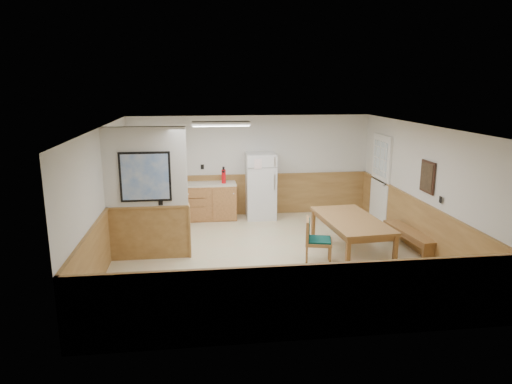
{
  "coord_description": "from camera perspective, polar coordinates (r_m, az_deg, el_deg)",
  "views": [
    {
      "loc": [
        -1.26,
        -8.2,
        3.24
      ],
      "look_at": [
        -0.18,
        0.4,
        1.19
      ],
      "focal_mm": 32.0,
      "sensor_mm": 36.0,
      "label": 1
    }
  ],
  "objects": [
    {
      "name": "right_wall",
      "position": [
        9.45,
        19.84,
        0.36
      ],
      "size": [
        0.02,
        6.0,
        2.5
      ],
      "primitive_type": "cube",
      "color": "silver",
      "rests_on": "ground"
    },
    {
      "name": "kitchen_window",
      "position": [
        11.34,
        -11.33,
        4.48
      ],
      "size": [
        0.8,
        0.04,
        1.0
      ],
      "color": "white",
      "rests_on": "back_wall"
    },
    {
      "name": "exterior_door",
      "position": [
        11.16,
        15.26,
        1.54
      ],
      "size": [
        0.07,
        1.02,
        2.15
      ],
      "color": "white",
      "rests_on": "ground"
    },
    {
      "name": "kitchen_counter",
      "position": [
        11.23,
        -6.64,
        -1.1
      ],
      "size": [
        2.2,
        0.61,
        1.0
      ],
      "color": "#B4763F",
      "rests_on": "ground"
    },
    {
      "name": "ground",
      "position": [
        8.91,
        1.5,
        -8.01
      ],
      "size": [
        6.0,
        6.0,
        0.0
      ],
      "primitive_type": "plane",
      "color": "#C9BC90",
      "rests_on": "ground"
    },
    {
      "name": "fire_extinguisher",
      "position": [
        11.06,
        -4.07,
        2.01
      ],
      "size": [
        0.11,
        0.11,
        0.4
      ],
      "rotation": [
        0.0,
        0.0,
        0.08
      ],
      "color": "red",
      "rests_on": "kitchen_counter"
    },
    {
      "name": "refrigerator",
      "position": [
        11.2,
        0.59,
        0.77
      ],
      "size": [
        0.73,
        0.73,
        1.61
      ],
      "rotation": [
        0.0,
        0.0,
        -0.02
      ],
      "color": "silver",
      "rests_on": "ground"
    },
    {
      "name": "wainscot_back",
      "position": [
        11.58,
        -0.68,
        -0.37
      ],
      "size": [
        6.0,
        0.04,
        1.0
      ],
      "primitive_type": "cube",
      "color": "#AA8044",
      "rests_on": "ground"
    },
    {
      "name": "partition_wall",
      "position": [
        8.69,
        -13.48,
        -0.41
      ],
      "size": [
        1.5,
        0.2,
        2.5
      ],
      "color": "silver",
      "rests_on": "ground"
    },
    {
      "name": "left_wall",
      "position": [
        8.62,
        -18.58,
        -0.74
      ],
      "size": [
        0.02,
        6.0,
        2.5
      ],
      "primitive_type": "cube",
      "color": "silver",
      "rests_on": "ground"
    },
    {
      "name": "wainscot_right",
      "position": [
        9.63,
        19.39,
        -3.99
      ],
      "size": [
        0.04,
        6.0,
        1.0
      ],
      "primitive_type": "cube",
      "color": "#AA8044",
      "rests_on": "ground"
    },
    {
      "name": "wall_painting",
      "position": [
        9.12,
        20.64,
        1.78
      ],
      "size": [
        0.04,
        0.5,
        0.6
      ],
      "color": "#341E14",
      "rests_on": "right_wall"
    },
    {
      "name": "back_wall",
      "position": [
        11.45,
        -0.7,
        3.3
      ],
      "size": [
        6.0,
        0.02,
        2.5
      ],
      "primitive_type": "cube",
      "color": "silver",
      "rests_on": "ground"
    },
    {
      "name": "dining_chair",
      "position": [
        8.47,
        7.22,
        -5.71
      ],
      "size": [
        0.76,
        0.6,
        0.85
      ],
      "rotation": [
        0.0,
        0.0,
        -0.24
      ],
      "color": "#A4723C",
      "rests_on": "ground"
    },
    {
      "name": "wainscot_left",
      "position": [
        8.82,
        -18.09,
        -5.47
      ],
      "size": [
        0.04,
        6.0,
        1.0
      ],
      "primitive_type": "cube",
      "color": "#AA8044",
      "rests_on": "ground"
    },
    {
      "name": "soap_bottle",
      "position": [
        11.1,
        -11.28,
        1.51
      ],
      "size": [
        0.09,
        0.09,
        0.24
      ],
      "primitive_type": "cylinder",
      "rotation": [
        0.0,
        0.0,
        0.3
      ],
      "color": "green",
      "rests_on": "kitchen_counter"
    },
    {
      "name": "dining_bench",
      "position": [
        9.49,
        18.63,
        -5.2
      ],
      "size": [
        0.49,
        1.53,
        0.45
      ],
      "rotation": [
        0.0,
        0.0,
        0.11
      ],
      "color": "#A4723C",
      "rests_on": "ground"
    },
    {
      "name": "fluorescent_fixture",
      "position": [
        9.55,
        -4.4,
        8.51
      ],
      "size": [
        1.2,
        0.3,
        0.09
      ],
      "color": "white",
      "rests_on": "ceiling"
    },
    {
      "name": "ceiling",
      "position": [
        8.33,
        1.61,
        8.22
      ],
      "size": [
        6.0,
        6.0,
        0.02
      ],
      "primitive_type": "cube",
      "color": "silver",
      "rests_on": "back_wall"
    },
    {
      "name": "dining_table",
      "position": [
        8.89,
        11.81,
        -3.84
      ],
      "size": [
        1.14,
        2.06,
        0.75
      ],
      "rotation": [
        0.0,
        0.0,
        0.07
      ],
      "color": "#A4723C",
      "rests_on": "ground"
    }
  ]
}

